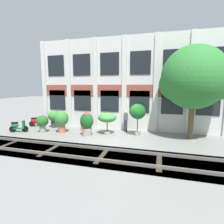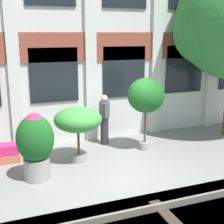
# 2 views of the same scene
# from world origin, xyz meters

# --- Properties ---
(ground_plane) EXTENTS (80.00, 80.00, 0.00)m
(ground_plane) POSITION_xyz_m (0.00, 0.00, 0.00)
(ground_plane) COLOR gray
(apartment_facade) EXTENTS (14.60, 0.64, 7.20)m
(apartment_facade) POSITION_xyz_m (-0.00, 2.77, 3.60)
(apartment_facade) COLOR silver
(apartment_facade) RESTS_ON ground
(rail_tracks) EXTENTS (22.24, 2.80, 0.43)m
(rail_tracks) POSITION_xyz_m (-0.00, -2.93, -0.13)
(rail_tracks) COLOR #4C473F
(rail_tracks) RESTS_ON ground
(broadleaf_tree) EXTENTS (4.23, 4.03, 5.98)m
(broadleaf_tree) POSITION_xyz_m (4.70, 1.32, 3.87)
(broadleaf_tree) COLOR brown
(broadleaf_tree) RESTS_ON ground
(potted_plant_fluted_column) EXTENTS (1.04, 1.04, 1.63)m
(potted_plant_fluted_column) POSITION_xyz_m (-4.30, 0.39, 0.98)
(potted_plant_fluted_column) COLOR #B76647
(potted_plant_fluted_column) RESTS_ON ground
(potted_plant_low_pan) EXTENTS (1.32, 1.32, 1.56)m
(potted_plant_low_pan) POSITION_xyz_m (-0.89, 0.85, 1.18)
(potted_plant_low_pan) COLOR gray
(potted_plant_low_pan) RESTS_ON ground
(potted_plant_terracotta_small) EXTENTS (1.11, 1.11, 2.24)m
(potted_plant_terracotta_small) POSITION_xyz_m (1.26, 1.01, 1.69)
(potted_plant_terracotta_small) COLOR gray
(potted_plant_terracotta_small) RESTS_ON ground
(potted_plant_glazed_jar) EXTENTS (0.91, 0.91, 1.69)m
(potted_plant_glazed_jar) POSITION_xyz_m (-2.14, 0.12, 0.96)
(potted_plant_glazed_jar) COLOR gray
(potted_plant_glazed_jar) RESTS_ON ground
(potted_plant_stone_basin) EXTENTS (1.17, 1.17, 1.40)m
(potted_plant_stone_basin) POSITION_xyz_m (-5.80, 1.84, 0.83)
(potted_plant_stone_basin) COLOR #333333
(potted_plant_stone_basin) RESTS_ON ground
(potted_plant_square_trough) EXTENTS (0.77, 0.50, 0.50)m
(potted_plant_square_trough) POSITION_xyz_m (-2.83, 1.52, 0.24)
(potted_plant_square_trough) COLOR #B76647
(potted_plant_square_trough) RESTS_ON ground
(potted_plant_ribbed_drum) EXTENTS (0.89, 0.89, 1.29)m
(potted_plant_ribbed_drum) POSITION_xyz_m (-5.72, 0.06, 0.78)
(potted_plant_ribbed_drum) COLOR gray
(potted_plant_ribbed_drum) RESTS_ON ground
(scooter_near_curb) EXTENTS (1.27, 0.77, 0.98)m
(scooter_near_curb) POSITION_xyz_m (-7.46, 1.59, 0.44)
(scooter_near_curb) COLOR black
(scooter_near_curb) RESTS_ON ground
(scooter_second_parked) EXTENTS (1.33, 0.68, 0.98)m
(scooter_second_parked) POSITION_xyz_m (-7.53, -0.41, 0.44)
(scooter_second_parked) COLOR black
(scooter_second_parked) RESTS_ON ground
(resident_by_doorway) EXTENTS (0.34, 0.53, 1.63)m
(resident_by_doorway) POSITION_xyz_m (0.26, 1.91, 0.87)
(resident_by_doorway) COLOR #282833
(resident_by_doorway) RESTS_ON ground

